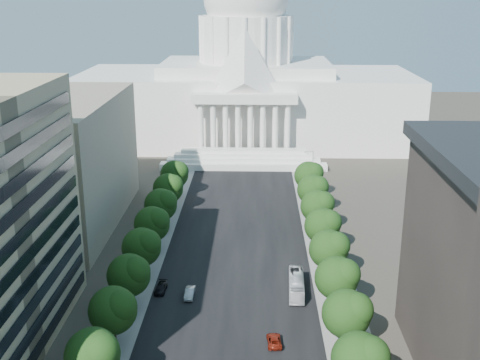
# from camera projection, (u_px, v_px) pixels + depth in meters

# --- Properties ---
(road_asphalt) EXTENTS (30.00, 260.00, 0.01)m
(road_asphalt) POSITION_uv_depth(u_px,v_px,m) (238.00, 241.00, 134.30)
(road_asphalt) COLOR black
(road_asphalt) RESTS_ON ground
(sidewalk_left) EXTENTS (8.00, 260.00, 0.02)m
(sidewalk_left) POSITION_uv_depth(u_px,v_px,m) (153.00, 240.00, 134.81)
(sidewalk_left) COLOR gray
(sidewalk_left) RESTS_ON ground
(sidewalk_right) EXTENTS (8.00, 260.00, 0.02)m
(sidewalk_right) POSITION_uv_depth(u_px,v_px,m) (323.00, 242.00, 133.79)
(sidewalk_right) COLOR gray
(sidewalk_right) RESTS_ON ground
(capitol) EXTENTS (120.00, 56.00, 73.00)m
(capitol) POSITION_uv_depth(u_px,v_px,m) (246.00, 87.00, 218.73)
(capitol) COLOR white
(capitol) RESTS_ON ground
(office_block_left_far) EXTENTS (38.00, 52.00, 30.00)m
(office_block_left_far) POSITION_uv_depth(u_px,v_px,m) (34.00, 162.00, 140.60)
(office_block_left_far) COLOR gray
(office_block_left_far) RESTS_ON ground
(tree_l_c) EXTENTS (7.79, 7.60, 9.97)m
(tree_l_c) POSITION_uv_depth(u_px,v_px,m) (94.00, 354.00, 81.17)
(tree_l_c) COLOR #33261C
(tree_l_c) RESTS_ON ground
(tree_l_d) EXTENTS (7.79, 7.60, 9.97)m
(tree_l_d) POSITION_uv_depth(u_px,v_px,m) (115.00, 309.00, 92.61)
(tree_l_d) COLOR #33261C
(tree_l_d) RESTS_ON ground
(tree_l_e) EXTENTS (7.79, 7.60, 9.97)m
(tree_l_e) POSITION_uv_depth(u_px,v_px,m) (130.00, 274.00, 104.05)
(tree_l_e) COLOR #33261C
(tree_l_e) RESTS_ON ground
(tree_l_f) EXTENTS (7.79, 7.60, 9.97)m
(tree_l_f) POSITION_uv_depth(u_px,v_px,m) (143.00, 246.00, 115.49)
(tree_l_f) COLOR #33261C
(tree_l_f) RESTS_ON ground
(tree_l_g) EXTENTS (7.79, 7.60, 9.97)m
(tree_l_g) POSITION_uv_depth(u_px,v_px,m) (153.00, 223.00, 126.93)
(tree_l_g) COLOR #33261C
(tree_l_g) RESTS_ON ground
(tree_l_h) EXTENTS (7.79, 7.60, 9.97)m
(tree_l_h) POSITION_uv_depth(u_px,v_px,m) (162.00, 204.00, 138.37)
(tree_l_h) COLOR #33261C
(tree_l_h) RESTS_ON ground
(tree_l_i) EXTENTS (7.79, 7.60, 9.97)m
(tree_l_i) POSITION_uv_depth(u_px,v_px,m) (169.00, 188.00, 149.81)
(tree_l_i) COLOR #33261C
(tree_l_i) RESTS_ON ground
(tree_l_j) EXTENTS (7.79, 7.60, 9.97)m
(tree_l_j) POSITION_uv_depth(u_px,v_px,m) (175.00, 174.00, 161.24)
(tree_l_j) COLOR #33261C
(tree_l_j) RESTS_ON ground
(tree_r_c) EXTENTS (7.79, 7.60, 9.97)m
(tree_r_c) POSITION_uv_depth(u_px,v_px,m) (362.00, 359.00, 80.21)
(tree_r_c) COLOR #33261C
(tree_r_c) RESTS_ON ground
(tree_r_d) EXTENTS (7.79, 7.60, 9.97)m
(tree_r_d) POSITION_uv_depth(u_px,v_px,m) (349.00, 313.00, 91.65)
(tree_r_d) COLOR #33261C
(tree_r_d) RESTS_ON ground
(tree_r_e) EXTENTS (7.79, 7.60, 9.97)m
(tree_r_e) POSITION_uv_depth(u_px,v_px,m) (339.00, 277.00, 103.09)
(tree_r_e) COLOR #33261C
(tree_r_e) RESTS_ON ground
(tree_r_f) EXTENTS (7.79, 7.60, 9.97)m
(tree_r_f) POSITION_uv_depth(u_px,v_px,m) (331.00, 248.00, 114.52)
(tree_r_f) COLOR #33261C
(tree_r_f) RESTS_ON ground
(tree_r_g) EXTENTS (7.79, 7.60, 9.97)m
(tree_r_g) POSITION_uv_depth(u_px,v_px,m) (324.00, 225.00, 125.96)
(tree_r_g) COLOR #33261C
(tree_r_g) RESTS_ON ground
(tree_r_h) EXTENTS (7.79, 7.60, 9.97)m
(tree_r_h) POSITION_uv_depth(u_px,v_px,m) (318.00, 205.00, 137.40)
(tree_r_h) COLOR #33261C
(tree_r_h) RESTS_ON ground
(tree_r_i) EXTENTS (7.79, 7.60, 9.97)m
(tree_r_i) POSITION_uv_depth(u_px,v_px,m) (314.00, 189.00, 148.84)
(tree_r_i) COLOR #33261C
(tree_r_i) RESTS_ON ground
(tree_r_j) EXTENTS (7.79, 7.60, 9.97)m
(tree_r_j) POSITION_uv_depth(u_px,v_px,m) (310.00, 175.00, 160.28)
(tree_r_j) COLOR #33261C
(tree_r_j) RESTS_ON ground
(streetlight_c) EXTENTS (2.61, 0.44, 9.00)m
(streetlight_c) POSITION_uv_depth(u_px,v_px,m) (348.00, 280.00, 103.42)
(streetlight_c) COLOR gray
(streetlight_c) RESTS_ON ground
(streetlight_d) EXTENTS (2.61, 0.44, 9.00)m
(streetlight_d) POSITION_uv_depth(u_px,v_px,m) (331.00, 226.00, 127.25)
(streetlight_d) COLOR gray
(streetlight_d) RESTS_ON ground
(streetlight_e) EXTENTS (2.61, 0.44, 9.00)m
(streetlight_e) POSITION_uv_depth(u_px,v_px,m) (319.00, 189.00, 151.08)
(streetlight_e) COLOR gray
(streetlight_e) RESTS_ON ground
(streetlight_f) EXTENTS (2.61, 0.44, 9.00)m
(streetlight_f) POSITION_uv_depth(u_px,v_px,m) (311.00, 162.00, 174.91)
(streetlight_f) COLOR gray
(streetlight_f) RESTS_ON ground
(car_silver) EXTENTS (1.70, 4.68, 1.53)m
(car_silver) POSITION_uv_depth(u_px,v_px,m) (190.00, 293.00, 109.41)
(car_silver) COLOR #A1A3A9
(car_silver) RESTS_ON ground
(car_red) EXTENTS (2.50, 4.91, 1.33)m
(car_red) POSITION_uv_depth(u_px,v_px,m) (274.00, 341.00, 94.75)
(car_red) COLOR maroon
(car_red) RESTS_ON ground
(car_dark_b) EXTENTS (2.13, 4.81, 1.37)m
(car_dark_b) POSITION_uv_depth(u_px,v_px,m) (161.00, 288.00, 111.36)
(car_dark_b) COLOR black
(car_dark_b) RESTS_ON ground
(city_bus) EXTENTS (3.13, 11.49, 3.17)m
(city_bus) POSITION_uv_depth(u_px,v_px,m) (296.00, 285.00, 110.81)
(city_bus) COLOR silver
(city_bus) RESTS_ON ground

